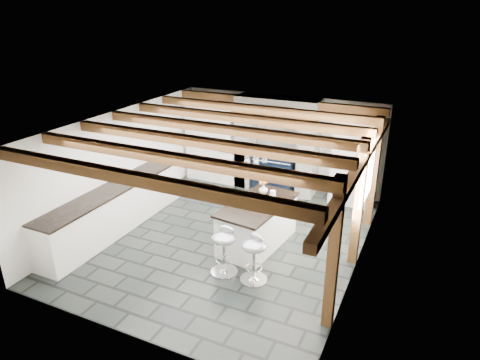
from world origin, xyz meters
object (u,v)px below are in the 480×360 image
at_px(kitchen_island, 257,223).
at_px(bar_stool_near, 254,253).
at_px(range_cooker, 275,172).
at_px(bar_stool_far, 224,245).

relative_size(kitchen_island, bar_stool_near, 2.17).
xyz_separation_m(range_cooker, kitchen_island, (0.64, -2.65, -0.02)).
bearing_deg(bar_stool_far, bar_stool_near, 3.13).
relative_size(range_cooker, kitchen_island, 0.54).
xyz_separation_m(kitchen_island, bar_stool_far, (-0.14, -1.11, 0.09)).
bearing_deg(range_cooker, bar_stool_near, -74.41).
bearing_deg(kitchen_island, range_cooker, 110.65).
distance_m(kitchen_island, bar_stool_near, 1.19).
bearing_deg(bar_stool_near, range_cooker, 129.14).
relative_size(bar_stool_near, bar_stool_far, 0.99).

